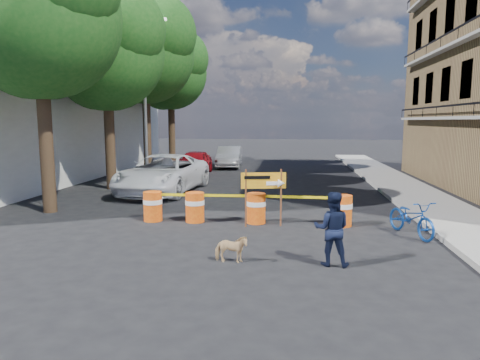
% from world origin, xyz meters
% --- Properties ---
extents(ground, '(120.00, 120.00, 0.00)m').
position_xyz_m(ground, '(0.00, 0.00, 0.00)').
color(ground, black).
rests_on(ground, ground).
extents(sidewalk_east, '(2.40, 40.00, 0.15)m').
position_xyz_m(sidewalk_east, '(6.20, 6.00, 0.07)').
color(sidewalk_east, gray).
rests_on(sidewalk_east, ground).
extents(white_building, '(8.00, 22.00, 6.00)m').
position_xyz_m(white_building, '(-13.00, 10.00, 3.00)').
color(white_building, silver).
rests_on(white_building, ground).
extents(tree_near, '(5.46, 5.20, 9.15)m').
position_xyz_m(tree_near, '(-6.73, 2.00, 6.36)').
color(tree_near, '#332316').
rests_on(tree_near, ground).
extents(tree_mid_a, '(5.25, 5.00, 8.68)m').
position_xyz_m(tree_mid_a, '(-6.74, 7.00, 6.01)').
color(tree_mid_a, '#332316').
rests_on(tree_mid_a, ground).
extents(tree_mid_b, '(5.67, 5.40, 9.62)m').
position_xyz_m(tree_mid_b, '(-6.73, 12.00, 6.71)').
color(tree_mid_b, '#332316').
rests_on(tree_mid_b, ground).
extents(tree_far, '(5.04, 4.80, 8.84)m').
position_xyz_m(tree_far, '(-6.74, 17.00, 6.22)').
color(tree_far, '#332316').
rests_on(tree_far, ground).
extents(streetlamp, '(1.25, 0.18, 8.00)m').
position_xyz_m(streetlamp, '(-5.93, 9.50, 4.38)').
color(streetlamp, gray).
rests_on(streetlamp, ground).
extents(barrel_far_left, '(0.58, 0.58, 0.90)m').
position_xyz_m(barrel_far_left, '(-2.96, 1.17, 0.47)').
color(barrel_far_left, '#DD3D0D').
rests_on(barrel_far_left, ground).
extents(barrel_mid_left, '(0.58, 0.58, 0.90)m').
position_xyz_m(barrel_mid_left, '(-1.66, 1.19, 0.47)').
color(barrel_mid_left, '#DD3D0D').
rests_on(barrel_mid_left, ground).
extents(barrel_mid_right, '(0.58, 0.58, 0.90)m').
position_xyz_m(barrel_mid_right, '(0.19, 1.25, 0.47)').
color(barrel_mid_right, '#DD3D0D').
rests_on(barrel_mid_right, ground).
extents(barrel_far_right, '(0.58, 0.58, 0.90)m').
position_xyz_m(barrel_far_right, '(2.70, 1.21, 0.47)').
color(barrel_far_right, '#DD3D0D').
rests_on(barrel_far_right, ground).
extents(detour_sign, '(1.28, 0.37, 1.67)m').
position_xyz_m(detour_sign, '(0.58, 0.89, 1.21)').
color(detour_sign, '#592D19').
rests_on(detour_sign, ground).
extents(pedestrian, '(0.82, 0.67, 1.58)m').
position_xyz_m(pedestrian, '(2.08, -2.31, 0.79)').
color(pedestrian, black).
rests_on(pedestrian, ground).
extents(bicycle, '(0.96, 1.15, 1.87)m').
position_xyz_m(bicycle, '(4.40, 0.32, 0.93)').
color(bicycle, '#123E94').
rests_on(bicycle, ground).
extents(dog, '(0.73, 0.33, 0.61)m').
position_xyz_m(dog, '(-0.05, -2.42, 0.31)').
color(dog, '#DCB67E').
rests_on(dog, ground).
extents(suv_white, '(3.14, 5.97, 1.60)m').
position_xyz_m(suv_white, '(-4.19, 6.29, 0.80)').
color(suv_white, white).
rests_on(suv_white, ground).
extents(sedan_red, '(1.68, 4.01, 1.36)m').
position_xyz_m(sedan_red, '(-4.26, 12.64, 0.68)').
color(sedan_red, maroon).
rests_on(sedan_red, ground).
extents(sedan_silver, '(1.73, 4.27, 1.38)m').
position_xyz_m(sedan_silver, '(-2.82, 16.52, 0.69)').
color(sedan_silver, '#A2A4A9').
rests_on(sedan_silver, ground).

